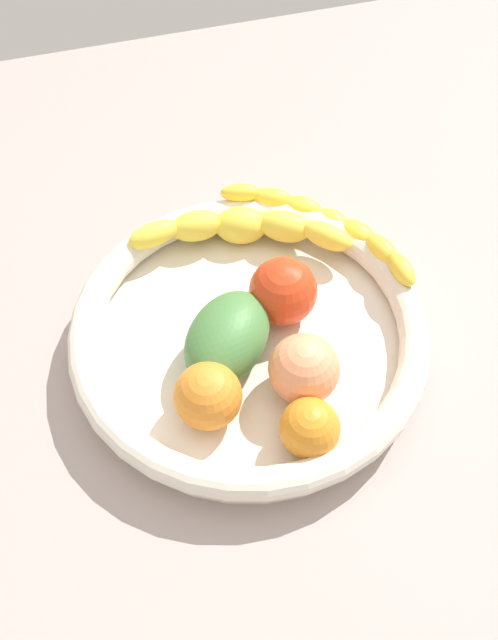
{
  "coord_description": "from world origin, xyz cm",
  "views": [
    {
      "loc": [
        38.41,
        -11.37,
        62.39
      ],
      "look_at": [
        0.0,
        0.0,
        7.97
      ],
      "focal_mm": 38.5,
      "sensor_mm": 36.0,
      "label": 1
    }
  ],
  "objects_px": {
    "mango_green": "(227,338)",
    "tomato_red": "(283,291)",
    "fruit_bowl": "(249,334)",
    "banana_draped_left": "(241,228)",
    "peach_blush": "(304,369)",
    "orange_front": "(208,396)",
    "banana_draped_right": "(327,224)",
    "orange_mid_left": "(310,428)"
  },
  "relations": [
    {
      "from": "fruit_bowl",
      "to": "orange_front",
      "type": "height_order",
      "value": "orange_front"
    },
    {
      "from": "peach_blush",
      "to": "orange_mid_left",
      "type": "bearing_deg",
      "value": -13.77
    },
    {
      "from": "orange_mid_left",
      "to": "banana_draped_left",
      "type": "bearing_deg",
      "value": 177.93
    },
    {
      "from": "banana_draped_right",
      "to": "peach_blush",
      "type": "bearing_deg",
      "value": -26.68
    },
    {
      "from": "banana_draped_left",
      "to": "peach_blush",
      "type": "relative_size",
      "value": 3.55
    },
    {
      "from": "banana_draped_right",
      "to": "mango_green",
      "type": "height_order",
      "value": "mango_green"
    },
    {
      "from": "fruit_bowl",
      "to": "banana_draped_right",
      "type": "bearing_deg",
      "value": 131.14
    },
    {
      "from": "peach_blush",
      "to": "mango_green",
      "type": "bearing_deg",
      "value": -134.07
    },
    {
      "from": "fruit_bowl",
      "to": "peach_blush",
      "type": "height_order",
      "value": "peach_blush"
    },
    {
      "from": "banana_draped_left",
      "to": "fruit_bowl",
      "type": "bearing_deg",
      "value": -12.35
    },
    {
      "from": "banana_draped_right",
      "to": "tomato_red",
      "type": "relative_size",
      "value": 2.8
    },
    {
      "from": "tomato_red",
      "to": "mango_green",
      "type": "bearing_deg",
      "value": -62.05
    },
    {
      "from": "banana_draped_right",
      "to": "orange_mid_left",
      "type": "height_order",
      "value": "orange_mid_left"
    },
    {
      "from": "tomato_red",
      "to": "banana_draped_right",
      "type": "bearing_deg",
      "value": 136.9
    },
    {
      "from": "orange_front",
      "to": "mango_green",
      "type": "height_order",
      "value": "orange_front"
    },
    {
      "from": "fruit_bowl",
      "to": "mango_green",
      "type": "height_order",
      "value": "mango_green"
    },
    {
      "from": "banana_draped_right",
      "to": "orange_front",
      "type": "distance_m",
      "value": 0.26
    },
    {
      "from": "banana_draped_left",
      "to": "tomato_red",
      "type": "distance_m",
      "value": 0.11
    },
    {
      "from": "orange_front",
      "to": "banana_draped_left",
      "type": "bearing_deg",
      "value": 156.11
    },
    {
      "from": "orange_mid_left",
      "to": "peach_blush",
      "type": "xyz_separation_m",
      "value": [
        -0.06,
        0.01,
        0.01
      ]
    },
    {
      "from": "orange_front",
      "to": "banana_draped_right",
      "type": "bearing_deg",
      "value": 134.53
    },
    {
      "from": "banana_draped_left",
      "to": "peach_blush",
      "type": "distance_m",
      "value": 0.2
    },
    {
      "from": "banana_draped_left",
      "to": "banana_draped_right",
      "type": "relative_size",
      "value": 1.23
    },
    {
      "from": "fruit_bowl",
      "to": "tomato_red",
      "type": "relative_size",
      "value": 5.16
    },
    {
      "from": "orange_front",
      "to": "mango_green",
      "type": "relative_size",
      "value": 0.58
    },
    {
      "from": "banana_draped_left",
      "to": "orange_front",
      "type": "xyz_separation_m",
      "value": [
        0.2,
        -0.09,
        0.01
      ]
    },
    {
      "from": "fruit_bowl",
      "to": "orange_mid_left",
      "type": "bearing_deg",
      "value": 8.19
    },
    {
      "from": "orange_front",
      "to": "peach_blush",
      "type": "relative_size",
      "value": 0.94
    },
    {
      "from": "mango_green",
      "to": "orange_front",
      "type": "bearing_deg",
      "value": -30.6
    },
    {
      "from": "fruit_bowl",
      "to": "peach_blush",
      "type": "bearing_deg",
      "value": 24.23
    },
    {
      "from": "tomato_red",
      "to": "peach_blush",
      "type": "bearing_deg",
      "value": -6.13
    },
    {
      "from": "fruit_bowl",
      "to": "tomato_red",
      "type": "bearing_deg",
      "value": 116.83
    },
    {
      "from": "mango_green",
      "to": "tomato_red",
      "type": "xyz_separation_m",
      "value": [
        -0.04,
        0.07,
        0.0
      ]
    },
    {
      "from": "tomato_red",
      "to": "fruit_bowl",
      "type": "bearing_deg",
      "value": -63.17
    },
    {
      "from": "orange_front",
      "to": "mango_green",
      "type": "distance_m",
      "value": 0.07
    },
    {
      "from": "banana_draped_right",
      "to": "tomato_red",
      "type": "height_order",
      "value": "tomato_red"
    },
    {
      "from": "tomato_red",
      "to": "peach_blush",
      "type": "xyz_separation_m",
      "value": [
        0.09,
        -0.01,
        -0.0
      ]
    },
    {
      "from": "orange_mid_left",
      "to": "peach_blush",
      "type": "distance_m",
      "value": 0.06
    },
    {
      "from": "mango_green",
      "to": "tomato_red",
      "type": "height_order",
      "value": "tomato_red"
    },
    {
      "from": "banana_draped_left",
      "to": "mango_green",
      "type": "relative_size",
      "value": 2.18
    },
    {
      "from": "fruit_bowl",
      "to": "orange_front",
      "type": "bearing_deg",
      "value": -39.7
    },
    {
      "from": "fruit_bowl",
      "to": "orange_front",
      "type": "distance_m",
      "value": 0.1
    }
  ]
}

